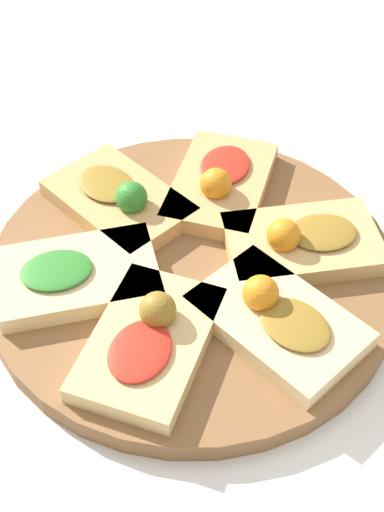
% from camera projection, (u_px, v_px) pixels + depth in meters
% --- Properties ---
extents(ground_plane, '(3.00, 3.00, 0.00)m').
position_uv_depth(ground_plane, '(192.00, 278.00, 0.77)').
color(ground_plane, silver).
extents(serving_board, '(0.43, 0.43, 0.02)m').
position_uv_depth(serving_board, '(192.00, 270.00, 0.76)').
color(serving_board, brown).
rests_on(serving_board, ground_plane).
extents(focaccia_slice_0, '(0.16, 0.19, 0.05)m').
position_uv_depth(focaccia_slice_0, '(149.00, 340.00, 0.66)').
color(focaccia_slice_0, '#DBB775').
rests_on(focaccia_slice_0, serving_board).
extents(focaccia_slice_1, '(0.18, 0.19, 0.05)m').
position_uv_depth(focaccia_slice_1, '(277.00, 318.00, 0.68)').
color(focaccia_slice_1, '#E5C689').
rests_on(focaccia_slice_1, serving_board).
extents(focaccia_slice_2, '(0.17, 0.11, 0.05)m').
position_uv_depth(focaccia_slice_2, '(302.00, 241.00, 0.75)').
color(focaccia_slice_2, tan).
rests_on(focaccia_slice_2, serving_board).
extents(focaccia_slice_3, '(0.16, 0.19, 0.05)m').
position_uv_depth(focaccia_slice_3, '(221.00, 183.00, 0.82)').
color(focaccia_slice_3, tan).
rests_on(focaccia_slice_3, serving_board).
extents(focaccia_slice_4, '(0.18, 0.19, 0.05)m').
position_uv_depth(focaccia_slice_4, '(119.00, 199.00, 0.80)').
color(focaccia_slice_4, tan).
rests_on(focaccia_slice_4, serving_board).
extents(focaccia_slice_5, '(0.17, 0.12, 0.03)m').
position_uv_depth(focaccia_slice_5, '(76.00, 275.00, 0.72)').
color(focaccia_slice_5, '#E5C689').
rests_on(focaccia_slice_5, serving_board).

